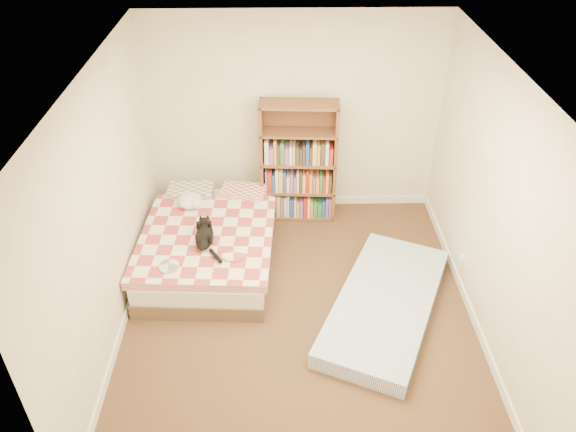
{
  "coord_description": "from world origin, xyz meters",
  "views": [
    {
      "loc": [
        -0.19,
        -4.15,
        4.09
      ],
      "look_at": [
        -0.1,
        0.3,
        0.99
      ],
      "focal_mm": 35.0,
      "sensor_mm": 36.0,
      "label": 1
    }
  ],
  "objects_px": {
    "bed": "(210,242)",
    "bookshelf": "(298,176)",
    "floor_mattress": "(385,304)",
    "white_dog": "(190,201)",
    "black_cat": "(205,235)"
  },
  "relations": [
    {
      "from": "bed",
      "to": "bookshelf",
      "type": "xyz_separation_m",
      "value": [
        1.02,
        0.9,
        0.33
      ]
    },
    {
      "from": "bed",
      "to": "bookshelf",
      "type": "bearing_deg",
      "value": 44.44
    },
    {
      "from": "bookshelf",
      "to": "floor_mattress",
      "type": "height_order",
      "value": "bookshelf"
    },
    {
      "from": "white_dog",
      "to": "floor_mattress",
      "type": "bearing_deg",
      "value": -30.32
    },
    {
      "from": "bed",
      "to": "black_cat",
      "type": "relative_size",
      "value": 2.8
    },
    {
      "from": "bed",
      "to": "black_cat",
      "type": "height_order",
      "value": "black_cat"
    },
    {
      "from": "bed",
      "to": "white_dog",
      "type": "distance_m",
      "value": 0.55
    },
    {
      "from": "bookshelf",
      "to": "floor_mattress",
      "type": "distance_m",
      "value": 2.02
    },
    {
      "from": "bookshelf",
      "to": "white_dog",
      "type": "relative_size",
      "value": 4.91
    },
    {
      "from": "bookshelf",
      "to": "black_cat",
      "type": "relative_size",
      "value": 2.14
    },
    {
      "from": "bed",
      "to": "floor_mattress",
      "type": "xyz_separation_m",
      "value": [
        1.85,
        -0.88,
        -0.14
      ]
    },
    {
      "from": "bed",
      "to": "black_cat",
      "type": "bearing_deg",
      "value": -87.48
    },
    {
      "from": "bed",
      "to": "floor_mattress",
      "type": "height_order",
      "value": "bed"
    },
    {
      "from": "bed",
      "to": "white_dog",
      "type": "height_order",
      "value": "white_dog"
    },
    {
      "from": "bed",
      "to": "white_dog",
      "type": "relative_size",
      "value": 6.42
    }
  ]
}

